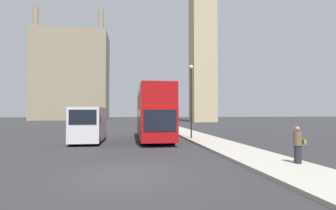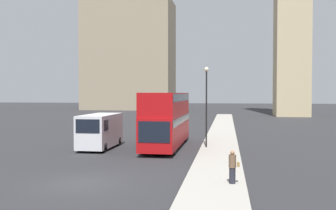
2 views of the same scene
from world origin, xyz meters
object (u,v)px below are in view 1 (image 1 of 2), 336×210
object	(u,v)px
red_double_decker_bus	(153,111)
street_lamp	(191,91)
white_van	(89,124)
pedestrian	(298,145)

from	to	relation	value
red_double_decker_bus	street_lamp	distance (m)	3.71
white_van	street_lamp	xyz separation A→B (m)	(8.36, 1.10, 2.78)
red_double_decker_bus	pedestrian	size ratio (longest dim) A/B	6.88
red_double_decker_bus	street_lamp	xyz separation A→B (m)	(3.23, -0.49, 1.76)
red_double_decker_bus	pedestrian	world-z (taller)	red_double_decker_bus
street_lamp	white_van	bearing A→B (deg)	-172.52
red_double_decker_bus	white_van	size ratio (longest dim) A/B	1.97
pedestrian	street_lamp	bearing A→B (deg)	99.13
red_double_decker_bus	street_lamp	size ratio (longest dim) A/B	1.71
street_lamp	pedestrian	bearing A→B (deg)	-80.87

